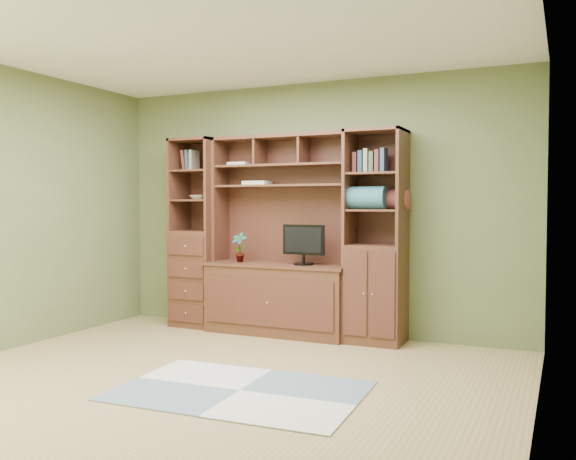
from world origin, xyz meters
The scene contains 11 objects.
room centered at (0.00, 0.00, 1.30)m, with size 4.60×4.10×2.64m.
center_hutch centered at (-0.28, 1.73, 1.02)m, with size 1.54×0.53×2.05m, color #4C281A.
left_tower centered at (-1.28, 1.77, 1.02)m, with size 0.50×0.45×2.05m, color #4C281A.
right_tower centered at (0.74, 1.77, 1.02)m, with size 0.55×0.45×2.05m, color #4C281A.
rug centered at (0.31, -0.14, 0.01)m, with size 1.73×1.15×0.01m, color #A1A7A7.
monitor centered at (0.02, 1.70, 1.01)m, with size 0.45×0.20×0.56m, color black.
orchid centered at (-0.72, 1.70, 0.89)m, with size 0.16×0.11×0.31m, color #9A4734.
magazines centered at (-0.57, 1.82, 1.56)m, with size 0.27×0.19×0.04m, color beige.
bowl centered at (-1.26, 1.77, 1.41)m, with size 0.19×0.19×0.05m, color beige.
blanket_teal centered at (0.66, 1.73, 1.40)m, with size 0.38×0.22×0.22m, color #2C6774.
blanket_red centered at (0.87, 1.85, 1.38)m, with size 0.34×0.19×0.19m, color brown.
Camera 1 is at (2.40, -3.90, 1.34)m, focal length 38.00 mm.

